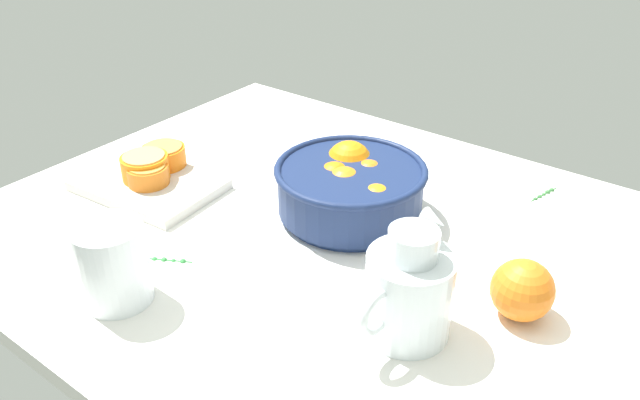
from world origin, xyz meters
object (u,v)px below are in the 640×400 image
juice_glass (114,269)px  orange_half_0 (148,174)px  orange_half_1 (145,167)px  orange_half_2 (164,156)px  fruit_bowl (351,188)px  cutting_board (149,185)px  juice_pitcher (408,296)px  loose_orange_0 (522,290)px

juice_glass → orange_half_0: juice_glass is taller
orange_half_0 → orange_half_1: orange_half_1 is taller
orange_half_1 → orange_half_2: (-1.32, 5.44, -0.34)cm
fruit_bowl → cutting_board: 37.46cm
cutting_board → fruit_bowl: bearing=23.3°
juice_glass → cutting_board: bearing=132.6°
juice_pitcher → orange_half_0: bearing=176.0°
fruit_bowl → orange_half_0: size_ratio=3.43×
juice_glass → orange_half_2: (-23.30, 28.70, -1.26)cm
juice_pitcher → orange_half_2: bearing=170.0°
juice_glass → orange_half_2: 36.99cm
fruit_bowl → orange_half_2: 37.50cm
fruit_bowl → orange_half_2: (-36.40, -8.90, -1.44)cm
orange_half_2 → loose_orange_0: bearing=1.3°
cutting_board → orange_half_0: size_ratio=3.40×
orange_half_2 → loose_orange_0: size_ratio=0.97×
juice_pitcher → fruit_bowl: bearing=139.1°
orange_half_1 → juice_glass: bearing=-46.6°
juice_glass → orange_half_1: (-21.97, 23.26, -0.92)cm
fruit_bowl → orange_half_1: fruit_bowl is taller
fruit_bowl → loose_orange_0: size_ratio=3.00×
cutting_board → loose_orange_0: size_ratio=2.97×
orange_half_0 → loose_orange_0: size_ratio=0.88×
fruit_bowl → orange_half_2: size_ratio=3.10×
juice_pitcher → orange_half_0: (-55.33, 3.82, -2.05)cm
juice_pitcher → cutting_board: juice_pitcher is taller
orange_half_1 → loose_orange_0: bearing=5.9°
juice_glass → juice_pitcher: bearing=27.6°
cutting_board → orange_half_1: orange_half_1 is taller
orange_half_2 → cutting_board: bearing=-69.0°
fruit_bowl → orange_half_0: 36.61cm
juice_glass → cutting_board: size_ratio=0.47×
juice_pitcher → loose_orange_0: (10.55, 11.89, -1.51)cm
fruit_bowl → juice_pitcher: 29.29cm
loose_orange_0 → cutting_board: bearing=-173.7°
orange_half_0 → loose_orange_0: loose_orange_0 is taller
orange_half_0 → loose_orange_0: bearing=7.0°
orange_half_2 → loose_orange_0: (69.08, 1.61, 0.39)cm
fruit_bowl → orange_half_1: size_ratio=2.97×
juice_pitcher → orange_half_0: juice_pitcher is taller
juice_glass → cutting_board: 31.38cm
juice_glass → loose_orange_0: 54.92cm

